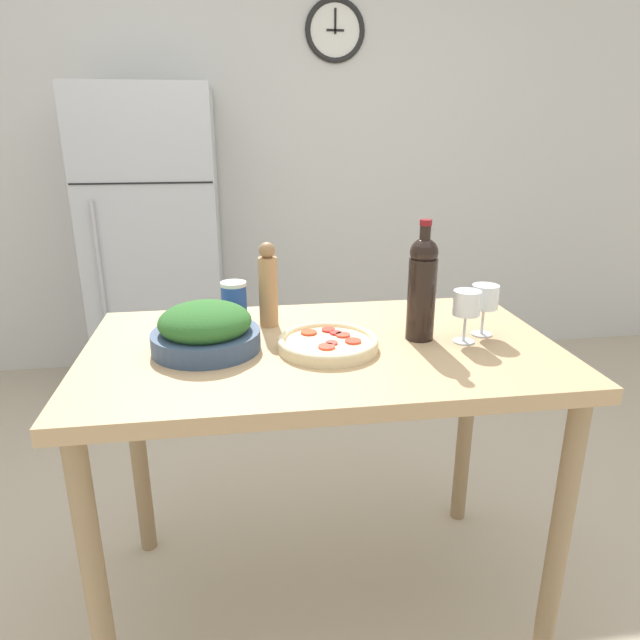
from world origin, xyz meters
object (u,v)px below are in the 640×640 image
object	(u,v)px
refrigerator	(156,245)
wine_glass_near	(466,306)
wine_bottle	(422,286)
salad_bowl	(206,330)
pepper_mill	(268,286)
homemade_pizza	(328,343)
salt_canister	(234,303)
wine_glass_far	(485,299)

from	to	relation	value
refrigerator	wine_glass_near	world-z (taller)	refrigerator
wine_bottle	wine_glass_near	distance (m)	0.13
salad_bowl	pepper_mill	bearing A→B (deg)	44.34
refrigerator	salad_bowl	size ratio (longest dim) A/B	5.69
homemade_pizza	salad_bowl	bearing A→B (deg)	172.53
refrigerator	wine_glass_near	size ratio (longest dim) A/B	11.14
pepper_mill	homemade_pizza	xyz separation A→B (m)	(0.15, -0.22, -0.11)
wine_bottle	salt_canister	world-z (taller)	wine_bottle
pepper_mill	homemade_pizza	bearing A→B (deg)	-56.35
wine_bottle	pepper_mill	world-z (taller)	wine_bottle
wine_glass_far	pepper_mill	world-z (taller)	pepper_mill
salad_bowl	wine_glass_far	bearing A→B (deg)	0.23
wine_glass_near	salad_bowl	size ratio (longest dim) A/B	0.51
salad_bowl	homemade_pizza	world-z (taller)	salad_bowl
refrigerator	wine_bottle	size ratio (longest dim) A/B	4.90
wine_glass_far	pepper_mill	bearing A→B (deg)	164.05
homemade_pizza	wine_glass_far	bearing A→B (deg)	5.71
refrigerator	salt_canister	distance (m)	1.65
homemade_pizza	salt_canister	xyz separation A→B (m)	(-0.25, 0.25, 0.05)
wine_bottle	homemade_pizza	xyz separation A→B (m)	(-0.28, -0.04, -0.14)
wine_bottle	salad_bowl	distance (m)	0.62
wine_glass_near	salt_canister	bearing A→B (deg)	158.76
refrigerator	salt_canister	world-z (taller)	refrigerator
refrigerator	wine_bottle	world-z (taller)	refrigerator
pepper_mill	salt_canister	world-z (taller)	pepper_mill
wine_bottle	wine_glass_far	size ratio (longest dim) A/B	2.27
refrigerator	homemade_pizza	distance (m)	1.96
wine_bottle	pepper_mill	xyz separation A→B (m)	(-0.42, 0.18, -0.03)
wine_bottle	wine_glass_far	bearing A→B (deg)	1.00
wine_glass_near	homemade_pizza	world-z (taller)	wine_glass_near
refrigerator	wine_glass_near	xyz separation A→B (m)	(1.08, -1.84, 0.16)
wine_bottle	salt_canister	bearing A→B (deg)	158.84
wine_bottle	salt_canister	size ratio (longest dim) A/B	2.54
wine_bottle	wine_glass_far	world-z (taller)	wine_bottle
salt_canister	homemade_pizza	bearing A→B (deg)	-44.43
salt_canister	wine_bottle	bearing A→B (deg)	-21.16
refrigerator	pepper_mill	bearing A→B (deg)	-71.50
wine_bottle	wine_glass_far	xyz separation A→B (m)	(0.19, 0.00, -0.05)
wine_glass_near	pepper_mill	world-z (taller)	pepper_mill
wine_glass_far	salad_bowl	world-z (taller)	wine_glass_far
wine_glass_far	salt_canister	distance (m)	0.75
homemade_pizza	wine_glass_near	bearing A→B (deg)	-0.42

